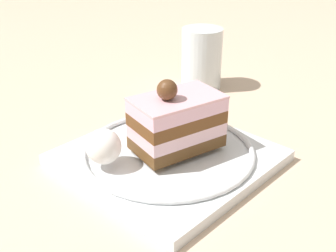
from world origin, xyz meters
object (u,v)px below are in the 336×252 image
fork (182,114)px  drink_glass_near (201,61)px  dessert_plate (168,156)px  cake_slice (177,121)px  whipped_cream_dollop (104,146)px

fork → drink_glass_near: size_ratio=1.05×
dessert_plate → cake_slice: cake_slice is taller
dessert_plate → drink_glass_near: size_ratio=2.35×
cake_slice → fork: size_ratio=1.10×
dessert_plate → cake_slice: size_ratio=2.03×
cake_slice → fork: (-0.05, 0.08, -0.03)m
whipped_cream_dollop → dessert_plate: bearing=60.7°
cake_slice → whipped_cream_dollop: (-0.04, -0.08, -0.01)m
dessert_plate → whipped_cream_dollop: 0.08m
drink_glass_near → whipped_cream_dollop: bearing=-77.4°
dessert_plate → whipped_cream_dollop: (-0.04, -0.07, 0.03)m
cake_slice → drink_glass_near: 0.25m
dessert_plate → drink_glass_near: drink_glass_near is taller
whipped_cream_dollop → fork: (-0.00, 0.15, -0.02)m
fork → drink_glass_near: 0.16m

